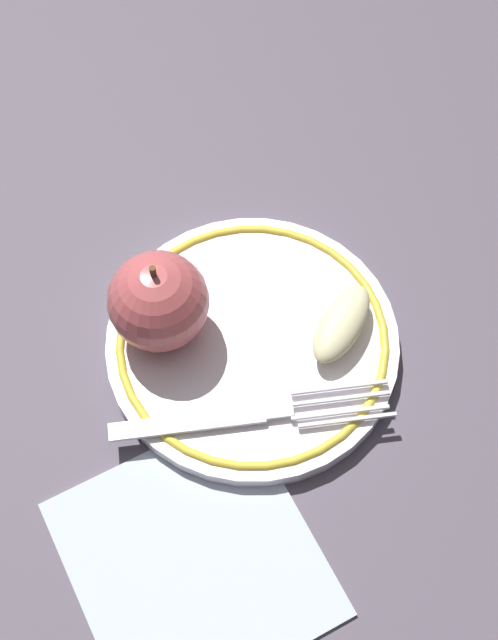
{
  "coord_description": "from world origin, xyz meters",
  "views": [
    {
      "loc": [
        0.18,
        0.21,
        0.56
      ],
      "look_at": [
        0.01,
        -0.0,
        0.04
      ],
      "focal_mm": 50.0,
      "sensor_mm": 36.0,
      "label": 1
    }
  ],
  "objects_px": {
    "apple_red_whole": "(158,301)",
    "apple_slice_front": "(342,324)",
    "napkin_folded": "(193,558)",
    "fork": "(243,416)",
    "plate": "(249,339)"
  },
  "relations": [
    {
      "from": "apple_slice_front",
      "to": "napkin_folded",
      "type": "xyz_separation_m",
      "value": [
        0.17,
        0.05,
        -0.02
      ]
    },
    {
      "from": "plate",
      "to": "apple_red_whole",
      "type": "relative_size",
      "value": 2.66
    },
    {
      "from": "fork",
      "to": "napkin_folded",
      "type": "bearing_deg",
      "value": -116.94
    },
    {
      "from": "plate",
      "to": "napkin_folded",
      "type": "bearing_deg",
      "value": 37.37
    },
    {
      "from": "plate",
      "to": "napkin_folded",
      "type": "xyz_separation_m",
      "value": [
        0.12,
        0.09,
        -0.01
      ]
    },
    {
      "from": "apple_slice_front",
      "to": "fork",
      "type": "bearing_deg",
      "value": -17.34
    },
    {
      "from": "apple_red_whole",
      "to": "apple_slice_front",
      "type": "xyz_separation_m",
      "value": [
        -0.09,
        0.08,
        -0.02
      ]
    },
    {
      "from": "fork",
      "to": "napkin_folded",
      "type": "xyz_separation_m",
      "value": [
        0.08,
        0.05,
        -0.02
      ]
    },
    {
      "from": "apple_red_whole",
      "to": "fork",
      "type": "distance_m",
      "value": 0.09
    },
    {
      "from": "apple_red_whole",
      "to": "apple_slice_front",
      "type": "bearing_deg",
      "value": 138.47
    },
    {
      "from": "napkin_folded",
      "to": "fork",
      "type": "bearing_deg",
      "value": -148.92
    },
    {
      "from": "apple_slice_front",
      "to": "fork",
      "type": "distance_m",
      "value": 0.09
    },
    {
      "from": "plate",
      "to": "apple_red_whole",
      "type": "xyz_separation_m",
      "value": [
        0.04,
        -0.04,
        0.04
      ]
    },
    {
      "from": "napkin_folded",
      "to": "plate",
      "type": "bearing_deg",
      "value": -142.63
    },
    {
      "from": "plate",
      "to": "napkin_folded",
      "type": "distance_m",
      "value": 0.15
    }
  ]
}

